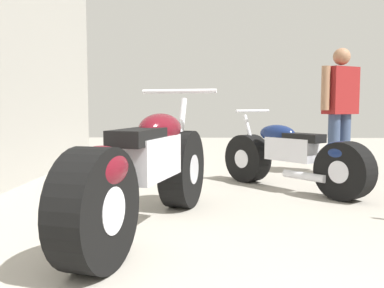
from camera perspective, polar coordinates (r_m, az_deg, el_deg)
ground_plane at (r=4.07m, az=8.63°, el=-7.90°), size 16.55×16.55×0.00m
motorcycle_maroon_cruiser at (r=3.06m, az=-6.16°, el=-3.76°), size 0.91×2.25×1.06m
motorcycle_black_naked at (r=4.71m, az=13.46°, el=-1.78°), size 1.37×1.56×0.87m
mechanic_in_blue at (r=5.97m, az=19.27°, el=5.14°), size 0.63×0.43×1.67m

